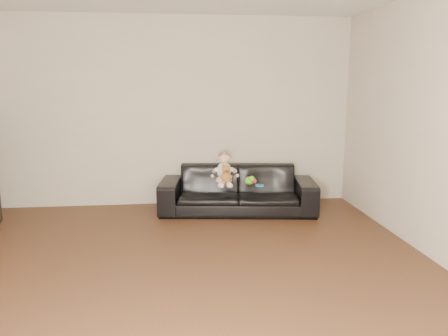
{
  "coord_description": "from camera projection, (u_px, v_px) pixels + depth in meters",
  "views": [
    {
      "loc": [
        0.03,
        -3.36,
        1.69
      ],
      "look_at": [
        0.65,
        2.15,
        0.61
      ],
      "focal_mm": 35.0,
      "sensor_mm": 36.0,
      "label": 1
    }
  ],
  "objects": [
    {
      "name": "wall_back",
      "position": [
        173.0,
        112.0,
        6.03
      ],
      "size": [
        5.0,
        0.0,
        5.0
      ],
      "primitive_type": "plane",
      "rotation": [
        1.57,
        0.0,
        0.0
      ],
      "color": "beige",
      "rests_on": "ground"
    },
    {
      "name": "toy_blue_disc",
      "position": [
        260.0,
        185.0,
        5.61
      ],
      "size": [
        0.11,
        0.11,
        0.02
      ],
      "primitive_type": "cylinder",
      "rotation": [
        0.0,
        0.0,
        -0.04
      ],
      "color": "#1B9ADE",
      "rests_on": "sofa"
    },
    {
      "name": "teddy_bear",
      "position": [
        226.0,
        174.0,
        5.52
      ],
      "size": [
        0.14,
        0.14,
        0.24
      ],
      "rotation": [
        0.0,
        0.0,
        -0.08
      ],
      "color": "#A1682E",
      "rests_on": "sofa"
    },
    {
      "name": "sofa",
      "position": [
        238.0,
        189.0,
        5.83
      ],
      "size": [
        2.14,
        1.06,
        0.6
      ],
      "primitive_type": "imported",
      "rotation": [
        0.0,
        0.0,
        -0.13
      ],
      "color": "black",
      "rests_on": "floor"
    },
    {
      "name": "toy_rattle",
      "position": [
        254.0,
        181.0,
        5.72
      ],
      "size": [
        0.08,
        0.08,
        0.07
      ],
      "primitive_type": "sphere",
      "rotation": [
        0.0,
        0.0,
        0.11
      ],
      "color": "red",
      "rests_on": "sofa"
    },
    {
      "name": "toy_green",
      "position": [
        249.0,
        181.0,
        5.68
      ],
      "size": [
        0.15,
        0.17,
        0.1
      ],
      "primitive_type": "ellipsoid",
      "rotation": [
        0.0,
        0.0,
        0.21
      ],
      "color": "#5FDD1A",
      "rests_on": "sofa"
    },
    {
      "name": "baby",
      "position": [
        224.0,
        170.0,
        5.65
      ],
      "size": [
        0.31,
        0.38,
        0.43
      ],
      "rotation": [
        0.0,
        0.0,
        -0.18
      ],
      "color": "#FAD3DA",
      "rests_on": "sofa"
    },
    {
      "name": "floor",
      "position": [
        175.0,
        292.0,
        3.6
      ],
      "size": [
        5.5,
        5.5,
        0.0
      ],
      "primitive_type": "plane",
      "color": "#4C2E1A",
      "rests_on": "ground"
    }
  ]
}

